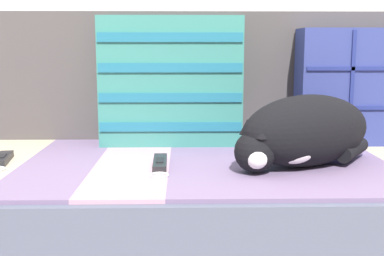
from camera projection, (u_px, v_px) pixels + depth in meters
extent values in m
cube|color=#4C5166|center=(239.00, 199.00, 1.42)|extent=(2.11, 0.84, 0.24)
cube|color=slate|center=(64.00, 161.00, 1.38)|extent=(0.20, 0.75, 0.01)
cube|color=#C6899E|center=(135.00, 161.00, 1.38)|extent=(0.20, 0.75, 0.01)
cube|color=slate|center=(205.00, 160.00, 1.38)|extent=(0.20, 0.75, 0.01)
cube|color=slate|center=(275.00, 160.00, 1.39)|extent=(0.20, 0.75, 0.01)
cube|color=slate|center=(345.00, 160.00, 1.39)|extent=(0.20, 0.75, 0.01)
cube|color=#474242|center=(229.00, 75.00, 1.72)|extent=(2.11, 0.14, 0.44)
cube|color=navy|center=(368.00, 87.00, 1.59)|extent=(0.46, 0.13, 0.38)
cube|color=navy|center=(375.00, 108.00, 1.53)|extent=(0.44, 0.01, 0.01)
cube|color=navy|center=(352.00, 88.00, 1.52)|extent=(0.01, 0.01, 0.36)
cube|color=navy|center=(377.00, 69.00, 1.51)|extent=(0.44, 0.01, 0.01)
cube|color=#337A70|center=(171.00, 81.00, 1.57)|extent=(0.46, 0.13, 0.42)
cube|color=#1E667F|center=(171.00, 127.00, 1.53)|extent=(0.45, 0.01, 0.03)
cube|color=#1E667F|center=(171.00, 98.00, 1.51)|extent=(0.45, 0.01, 0.03)
cube|color=#1E667F|center=(170.00, 68.00, 1.50)|extent=(0.45, 0.01, 0.03)
cube|color=#1E667F|center=(170.00, 37.00, 1.48)|extent=(0.45, 0.01, 0.03)
ellipsoid|color=black|center=(307.00, 130.00, 1.29)|extent=(0.44, 0.35, 0.19)
sphere|color=black|center=(255.00, 152.00, 1.21)|extent=(0.11, 0.11, 0.11)
sphere|color=white|center=(257.00, 157.00, 1.19)|extent=(0.06, 0.06, 0.06)
ellipsoid|color=white|center=(294.00, 147.00, 1.21)|extent=(0.12, 0.05, 0.09)
cylinder|color=black|center=(353.00, 150.00, 1.34)|extent=(0.14, 0.17, 0.04)
cone|color=black|center=(262.00, 130.00, 1.18)|extent=(0.04, 0.04, 0.04)
cone|color=black|center=(249.00, 127.00, 1.23)|extent=(0.04, 0.04, 0.04)
cube|color=black|center=(160.00, 163.00, 1.29)|extent=(0.04, 0.16, 0.02)
cube|color=black|center=(160.00, 160.00, 1.28)|extent=(0.02, 0.06, 0.00)
cube|color=black|center=(161.00, 157.00, 1.37)|extent=(0.03, 0.01, 0.02)
torus|color=silver|center=(159.00, 175.00, 1.20)|extent=(0.05, 0.05, 0.01)
cube|color=black|center=(3.00, 159.00, 1.34)|extent=(0.06, 0.14, 0.02)
cube|color=black|center=(2.00, 156.00, 1.33)|extent=(0.03, 0.05, 0.00)
cube|color=black|center=(7.00, 154.00, 1.41)|extent=(0.03, 0.01, 0.02)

